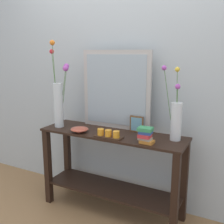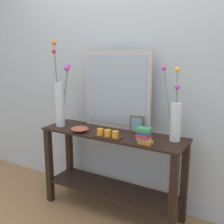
{
  "view_description": "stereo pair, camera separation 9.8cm",
  "coord_description": "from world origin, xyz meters",
  "px_view_note": "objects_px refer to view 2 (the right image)",
  "views": [
    {
      "loc": [
        1.05,
        -2.01,
        1.47
      ],
      "look_at": [
        0.0,
        0.0,
        0.96
      ],
      "focal_mm": 42.8,
      "sensor_mm": 36.0,
      "label": 1
    },
    {
      "loc": [
        1.14,
        -1.96,
        1.47
      ],
      "look_at": [
        0.0,
        0.0,
        0.96
      ],
      "focal_mm": 42.8,
      "sensor_mm": 36.0,
      "label": 2
    }
  ],
  "objects_px": {
    "tall_vase_left": "(60,99)",
    "vase_right": "(175,119)",
    "candle_tray": "(108,134)",
    "book_stack": "(144,135)",
    "mirror_leaning": "(117,90)",
    "picture_frame_small": "(137,124)",
    "decorative_bowl": "(80,129)",
    "console_table": "(112,164)"
  },
  "relations": [
    {
      "from": "tall_vase_left",
      "to": "vase_right",
      "type": "relative_size",
      "value": 1.35
    },
    {
      "from": "tall_vase_left",
      "to": "candle_tray",
      "type": "distance_m",
      "value": 0.63
    },
    {
      "from": "vase_right",
      "to": "candle_tray",
      "type": "relative_size",
      "value": 2.45
    },
    {
      "from": "book_stack",
      "to": "candle_tray",
      "type": "bearing_deg",
      "value": -177.4
    },
    {
      "from": "vase_right",
      "to": "candle_tray",
      "type": "bearing_deg",
      "value": -158.28
    },
    {
      "from": "picture_frame_small",
      "to": "book_stack",
      "type": "distance_m",
      "value": 0.3
    },
    {
      "from": "console_table",
      "to": "vase_right",
      "type": "bearing_deg",
      "value": 7.15
    },
    {
      "from": "vase_right",
      "to": "picture_frame_small",
      "type": "xyz_separation_m",
      "value": [
        -0.36,
        0.05,
        -0.11
      ]
    },
    {
      "from": "vase_right",
      "to": "candle_tray",
      "type": "height_order",
      "value": "vase_right"
    },
    {
      "from": "tall_vase_left",
      "to": "picture_frame_small",
      "type": "xyz_separation_m",
      "value": [
        0.73,
        0.17,
        -0.19
      ]
    },
    {
      "from": "console_table",
      "to": "picture_frame_small",
      "type": "bearing_deg",
      "value": 33.92
    },
    {
      "from": "mirror_leaning",
      "to": "console_table",
      "type": "bearing_deg",
      "value": -74.49
    },
    {
      "from": "vase_right",
      "to": "book_stack",
      "type": "relative_size",
      "value": 4.64
    },
    {
      "from": "candle_tray",
      "to": "decorative_bowl",
      "type": "height_order",
      "value": "candle_tray"
    },
    {
      "from": "mirror_leaning",
      "to": "book_stack",
      "type": "distance_m",
      "value": 0.57
    },
    {
      "from": "mirror_leaning",
      "to": "candle_tray",
      "type": "relative_size",
      "value": 2.95
    },
    {
      "from": "console_table",
      "to": "decorative_bowl",
      "type": "height_order",
      "value": "decorative_bowl"
    },
    {
      "from": "book_stack",
      "to": "mirror_leaning",
      "type": "bearing_deg",
      "value": 145.07
    },
    {
      "from": "vase_right",
      "to": "decorative_bowl",
      "type": "relative_size",
      "value": 3.74
    },
    {
      "from": "candle_tray",
      "to": "decorative_bowl",
      "type": "distance_m",
      "value": 0.31
    },
    {
      "from": "mirror_leaning",
      "to": "tall_vase_left",
      "type": "height_order",
      "value": "tall_vase_left"
    },
    {
      "from": "decorative_bowl",
      "to": "mirror_leaning",
      "type": "bearing_deg",
      "value": 50.8
    },
    {
      "from": "picture_frame_small",
      "to": "console_table",
      "type": "bearing_deg",
      "value": -146.08
    },
    {
      "from": "console_table",
      "to": "picture_frame_small",
      "type": "height_order",
      "value": "picture_frame_small"
    },
    {
      "from": "decorative_bowl",
      "to": "candle_tray",
      "type": "bearing_deg",
      "value": -4.13
    },
    {
      "from": "console_table",
      "to": "tall_vase_left",
      "type": "xyz_separation_m",
      "value": [
        -0.54,
        -0.05,
        0.56
      ]
    },
    {
      "from": "tall_vase_left",
      "to": "picture_frame_small",
      "type": "relative_size",
      "value": 5.55
    },
    {
      "from": "picture_frame_small",
      "to": "vase_right",
      "type": "bearing_deg",
      "value": -8.62
    },
    {
      "from": "candle_tray",
      "to": "decorative_bowl",
      "type": "relative_size",
      "value": 1.52
    },
    {
      "from": "console_table",
      "to": "mirror_leaning",
      "type": "bearing_deg",
      "value": 105.51
    },
    {
      "from": "picture_frame_small",
      "to": "book_stack",
      "type": "bearing_deg",
      "value": -53.96
    },
    {
      "from": "console_table",
      "to": "book_stack",
      "type": "distance_m",
      "value": 0.52
    },
    {
      "from": "candle_tray",
      "to": "decorative_bowl",
      "type": "xyz_separation_m",
      "value": [
        -0.31,
        0.02,
        -0.0
      ]
    },
    {
      "from": "console_table",
      "to": "book_stack",
      "type": "xyz_separation_m",
      "value": [
        0.36,
        -0.12,
        0.36
      ]
    },
    {
      "from": "mirror_leaning",
      "to": "candle_tray",
      "type": "bearing_deg",
      "value": -74.79
    },
    {
      "from": "vase_right",
      "to": "book_stack",
      "type": "xyz_separation_m",
      "value": [
        -0.18,
        -0.19,
        -0.12
      ]
    },
    {
      "from": "console_table",
      "to": "tall_vase_left",
      "type": "bearing_deg",
      "value": -175.09
    },
    {
      "from": "vase_right",
      "to": "book_stack",
      "type": "bearing_deg",
      "value": -134.5
    },
    {
      "from": "candle_tray",
      "to": "book_stack",
      "type": "xyz_separation_m",
      "value": [
        0.32,
        0.01,
        0.04
      ]
    },
    {
      "from": "mirror_leaning",
      "to": "candle_tray",
      "type": "xyz_separation_m",
      "value": [
        0.08,
        -0.3,
        -0.33
      ]
    },
    {
      "from": "vase_right",
      "to": "decorative_bowl",
      "type": "bearing_deg",
      "value": -167.49
    },
    {
      "from": "mirror_leaning",
      "to": "tall_vase_left",
      "type": "distance_m",
      "value": 0.55
    }
  ]
}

